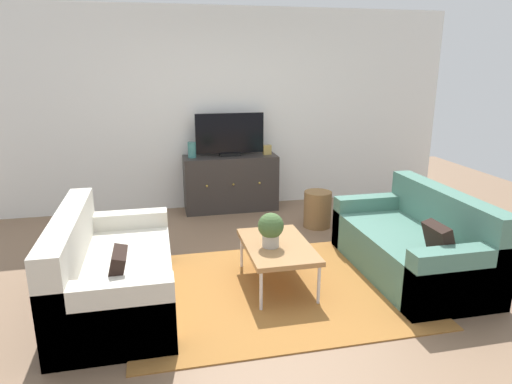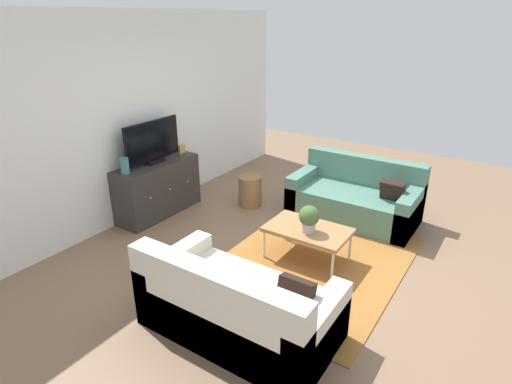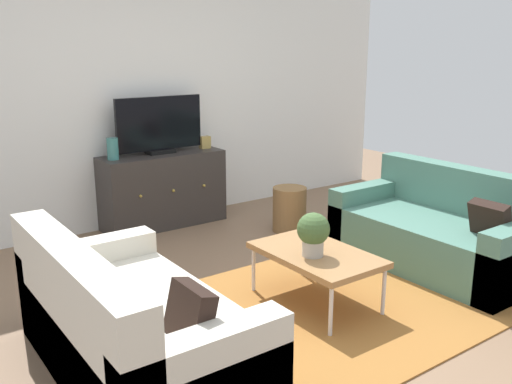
% 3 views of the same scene
% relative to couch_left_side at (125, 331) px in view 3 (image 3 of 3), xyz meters
% --- Properties ---
extents(ground_plane, '(10.00, 10.00, 0.00)m').
position_rel_couch_left_side_xyz_m(ground_plane, '(1.44, 0.10, -0.27)').
color(ground_plane, '#84664C').
extents(wall_back, '(6.40, 0.12, 2.70)m').
position_rel_couch_left_side_xyz_m(wall_back, '(1.44, 2.65, 1.08)').
color(wall_back, white).
rests_on(wall_back, ground_plane).
extents(area_rug, '(2.50, 1.90, 0.01)m').
position_rel_couch_left_side_xyz_m(area_rug, '(1.44, -0.05, -0.27)').
color(area_rug, '#9E662D').
rests_on(area_rug, ground_plane).
extents(couch_left_side, '(0.89, 1.69, 0.82)m').
position_rel_couch_left_side_xyz_m(couch_left_side, '(0.00, 0.00, 0.00)').
color(couch_left_side, beige).
rests_on(couch_left_side, ground_plane).
extents(couch_right_side, '(0.89, 1.69, 0.82)m').
position_rel_couch_left_side_xyz_m(couch_right_side, '(2.87, 0.00, 0.00)').
color(couch_right_side, '#4C7A6B').
rests_on(couch_right_side, ground_plane).
extents(coffee_table, '(0.58, 0.93, 0.40)m').
position_rel_couch_left_side_xyz_m(coffee_table, '(1.48, 0.05, 0.10)').
color(coffee_table, '#A37547').
rests_on(coffee_table, ground_plane).
extents(potted_plant, '(0.23, 0.23, 0.31)m').
position_rel_couch_left_side_xyz_m(potted_plant, '(1.41, 0.01, 0.30)').
color(potted_plant, '#B7B2A8').
rests_on(potted_plant, coffee_table).
extents(tv_console, '(1.27, 0.47, 0.76)m').
position_rel_couch_left_side_xyz_m(tv_console, '(1.45, 2.37, 0.10)').
color(tv_console, '#332D2B').
rests_on(tv_console, ground_plane).
extents(flat_screen_tv, '(0.93, 0.16, 0.58)m').
position_rel_couch_left_side_xyz_m(flat_screen_tv, '(1.45, 2.39, 0.77)').
color(flat_screen_tv, black).
rests_on(flat_screen_tv, tv_console).
extents(glass_vase, '(0.11, 0.11, 0.21)m').
position_rel_couch_left_side_xyz_m(glass_vase, '(0.93, 2.37, 0.59)').
color(glass_vase, teal).
rests_on(glass_vase, tv_console).
extents(mantel_clock, '(0.11, 0.07, 0.13)m').
position_rel_couch_left_side_xyz_m(mantel_clock, '(1.96, 2.37, 0.55)').
color(mantel_clock, tan).
rests_on(mantel_clock, tv_console).
extents(wicker_basket, '(0.34, 0.34, 0.45)m').
position_rel_couch_left_side_xyz_m(wicker_basket, '(2.38, 1.45, -0.05)').
color(wicker_basket, olive).
rests_on(wicker_basket, ground_plane).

